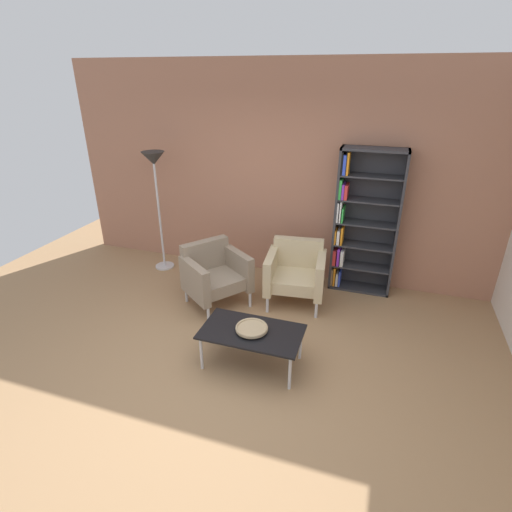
% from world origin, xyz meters
% --- Properties ---
extents(ground_plane, '(8.32, 8.32, 0.00)m').
position_xyz_m(ground_plane, '(0.00, 0.00, 0.00)').
color(ground_plane, '#9E7751').
extents(brick_back_panel, '(6.40, 0.12, 2.90)m').
position_xyz_m(brick_back_panel, '(0.00, 2.46, 1.45)').
color(brick_back_panel, '#A87056').
rests_on(brick_back_panel, ground_plane).
extents(bookshelf_tall, '(0.80, 0.30, 1.90)m').
position_xyz_m(bookshelf_tall, '(1.06, 2.25, 0.93)').
color(bookshelf_tall, '#333338').
rests_on(bookshelf_tall, ground_plane).
extents(coffee_table_low, '(1.00, 0.56, 0.40)m').
position_xyz_m(coffee_table_low, '(0.23, 0.29, 0.37)').
color(coffee_table_low, black).
rests_on(coffee_table_low, ground_plane).
extents(decorative_bowl, '(0.32, 0.32, 0.05)m').
position_xyz_m(decorative_bowl, '(0.23, 0.29, 0.43)').
color(decorative_bowl, tan).
rests_on(decorative_bowl, coffee_table_low).
extents(armchair_near_window, '(0.79, 0.73, 0.78)m').
position_xyz_m(armchair_near_window, '(0.36, 1.64, 0.41)').
color(armchair_near_window, '#C6B289').
rests_on(armchair_near_window, ground_plane).
extents(armchair_spare_guest, '(0.93, 0.95, 0.78)m').
position_xyz_m(armchair_spare_guest, '(-0.61, 1.28, 0.41)').
color(armchair_spare_guest, gray).
rests_on(armchair_spare_guest, ground_plane).
extents(floor_lamp_torchiere, '(0.32, 0.32, 1.74)m').
position_xyz_m(floor_lamp_torchiere, '(-1.76, 1.98, 1.45)').
color(floor_lamp_torchiere, silver).
rests_on(floor_lamp_torchiere, ground_plane).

